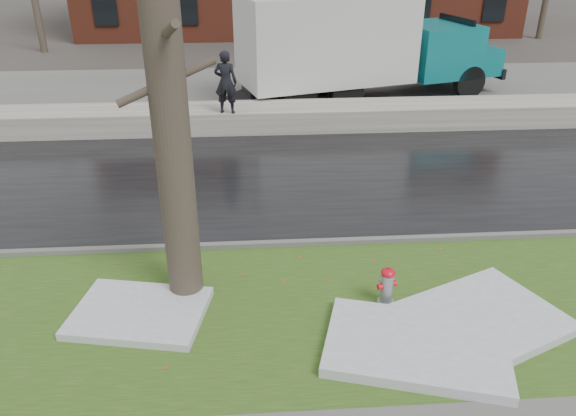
{
  "coord_description": "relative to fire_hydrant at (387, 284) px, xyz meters",
  "views": [
    {
      "loc": [
        -1.22,
        -9.1,
        6.05
      ],
      "look_at": [
        -0.52,
        0.83,
        1.0
      ],
      "focal_mm": 35.0,
      "sensor_mm": 36.0,
      "label": 1
    }
  ],
  "objects": [
    {
      "name": "curb",
      "position": [
        -1.07,
        2.12,
        -0.37
      ],
      "size": [
        60.0,
        0.15,
        0.14
      ],
      "primitive_type": "cube",
      "color": "slate",
      "rests_on": "ground"
    },
    {
      "name": "fire_hydrant",
      "position": [
        0.0,
        0.0,
        0.0
      ],
      "size": [
        0.37,
        0.35,
        0.75
      ],
      "rotation": [
        0.0,
        0.0,
        0.31
      ],
      "color": "gray",
      "rests_on": "verge"
    },
    {
      "name": "road",
      "position": [
        -1.07,
        5.62,
        -0.43
      ],
      "size": [
        60.0,
        7.0,
        0.03
      ],
      "primitive_type": "cube",
      "color": "black",
      "rests_on": "ground"
    },
    {
      "name": "snow_patch_near",
      "position": [
        1.47,
        -0.68,
        -0.32
      ],
      "size": [
        3.19,
        2.89,
        0.16
      ],
      "primitive_type": "cube",
      "rotation": [
        0.0,
        0.0,
        0.42
      ],
      "color": "silver",
      "rests_on": "verge"
    },
    {
      "name": "verge",
      "position": [
        -1.07,
        -0.13,
        -0.42
      ],
      "size": [
        60.0,
        4.5,
        0.04
      ],
      "primitive_type": "cube",
      "color": "#2B4A18",
      "rests_on": "ground"
    },
    {
      "name": "ground",
      "position": [
        -1.07,
        1.12,
        -0.44
      ],
      "size": [
        120.0,
        120.0,
        0.0
      ],
      "primitive_type": "plane",
      "color": "#47423D",
      "rests_on": "ground"
    },
    {
      "name": "worker",
      "position": [
        -3.01,
        9.22,
        1.28
      ],
      "size": [
        0.77,
        0.57,
        1.93
      ],
      "primitive_type": "imported",
      "rotation": [
        0.0,
        0.0,
        2.98
      ],
      "color": "black",
      "rests_on": "snowbank"
    },
    {
      "name": "parking_lot",
      "position": [
        -1.07,
        14.12,
        -0.43
      ],
      "size": [
        60.0,
        9.0,
        0.03
      ],
      "primitive_type": "cube",
      "color": "slate",
      "rests_on": "ground"
    },
    {
      "name": "snowbank",
      "position": [
        -1.07,
        9.82,
        -0.07
      ],
      "size": [
        60.0,
        1.6,
        0.75
      ],
      "primitive_type": "cube",
      "color": "beige",
      "rests_on": "ground"
    },
    {
      "name": "snow_patch_side",
      "position": [
        0.2,
        -1.28,
        -0.31
      ],
      "size": [
        3.19,
        2.51,
        0.18
      ],
      "primitive_type": "cube",
      "rotation": [
        0.0,
        0.0,
        -0.28
      ],
      "color": "silver",
      "rests_on": "verge"
    },
    {
      "name": "snow_patch_far",
      "position": [
        -4.29,
        -0.07,
        -0.33
      ],
      "size": [
        2.47,
        2.0,
        0.14
      ],
      "primitive_type": "cube",
      "rotation": [
        0.0,
        0.0,
        -0.2
      ],
      "color": "silver",
      "rests_on": "verge"
    },
    {
      "name": "box_truck",
      "position": [
        1.72,
        12.91,
        1.63
      ],
      "size": [
        11.79,
        5.33,
        3.91
      ],
      "rotation": [
        0.0,
        0.0,
        0.28
      ],
      "color": "black",
      "rests_on": "ground"
    },
    {
      "name": "tree",
      "position": [
        -3.54,
        0.56,
        3.4
      ],
      "size": [
        1.54,
        1.79,
        7.54
      ],
      "rotation": [
        0.0,
        0.0,
        -0.08
      ],
      "color": "brown",
      "rests_on": "verge"
    }
  ]
}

